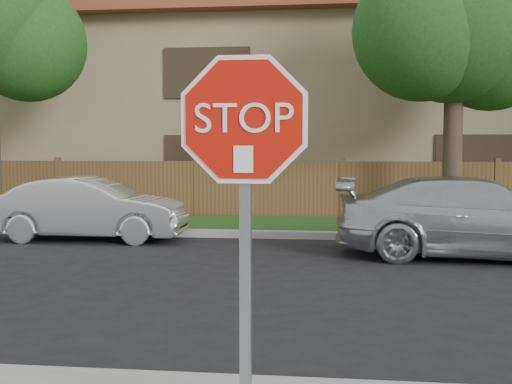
# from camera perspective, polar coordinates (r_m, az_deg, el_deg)

# --- Properties ---
(far_curb) EXTENTS (70.00, 0.30, 0.15)m
(far_curb) POSITION_cam_1_polar(r_m,az_deg,el_deg) (13.13, 8.64, -4.13)
(far_curb) COLOR gray
(far_curb) RESTS_ON ground
(grass_strip) EXTENTS (70.00, 3.00, 0.12)m
(grass_strip) POSITION_cam_1_polar(r_m,az_deg,el_deg) (14.76, 8.40, -3.25)
(grass_strip) COLOR #1E4714
(grass_strip) RESTS_ON ground
(fence) EXTENTS (70.00, 0.12, 1.60)m
(fence) POSITION_cam_1_polar(r_m,az_deg,el_deg) (16.28, 8.24, 0.08)
(fence) COLOR #53391D
(fence) RESTS_ON ground
(apartment_building) EXTENTS (35.20, 9.20, 7.20)m
(apartment_building) POSITION_cam_1_polar(r_m,az_deg,el_deg) (21.89, 7.86, 8.31)
(apartment_building) COLOR #94825C
(apartment_building) RESTS_ON ground
(tree_mid) EXTENTS (4.80, 3.90, 7.35)m
(tree_mid) POSITION_cam_1_polar(r_m,az_deg,el_deg) (14.99, 18.66, 15.18)
(tree_mid) COLOR #382B21
(tree_mid) RESTS_ON ground
(stop_sign) EXTENTS (1.01, 0.13, 2.55)m
(stop_sign) POSITION_cam_1_polar(r_m,az_deg,el_deg) (3.38, -1.11, 1.45)
(stop_sign) COLOR gray
(stop_sign) RESTS_ON sidewalk_near
(sedan_left) EXTENTS (4.11, 1.50, 1.35)m
(sedan_left) POSITION_cam_1_polar(r_m,az_deg,el_deg) (13.26, -15.48, -1.55)
(sedan_left) COLOR silver
(sedan_left) RESTS_ON ground
(sedan_right) EXTENTS (5.12, 2.33, 1.45)m
(sedan_right) POSITION_cam_1_polar(r_m,az_deg,el_deg) (11.49, 20.23, -2.28)
(sedan_right) COLOR silver
(sedan_right) RESTS_ON ground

